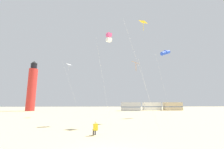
{
  "coord_description": "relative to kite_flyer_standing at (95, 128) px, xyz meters",
  "views": [
    {
      "loc": [
        -0.23,
        -7.52,
        2.61
      ],
      "look_at": [
        0.96,
        9.15,
        5.68
      ],
      "focal_mm": 24.78,
      "sensor_mm": 36.0,
      "label": 1
    }
  ],
  "objects": [
    {
      "name": "kite_diamond_gold",
      "position": [
        5.54,
        4.32,
        11.42
      ],
      "size": [
        3.21,
        3.21,
        12.9
      ],
      "color": "silver",
      "rests_on": "ground"
    },
    {
      "name": "kite_tube_blue",
      "position": [
        12.8,
        14.68,
        11.59
      ],
      "size": [
        3.11,
        2.78,
        12.91
      ],
      "color": "silver",
      "rests_on": "ground"
    },
    {
      "name": "kite_box_rainbow",
      "position": [
        1.4,
        6.23,
        10.6
      ],
      "size": [
        2.2,
        2.2,
        11.82
      ],
      "color": "silver",
      "rests_on": "ground"
    },
    {
      "name": "lighthouse_distant",
      "position": [
        -22.63,
        40.12,
        7.22
      ],
      "size": [
        2.8,
        2.8,
        16.8
      ],
      "color": "red",
      "rests_on": "ground"
    },
    {
      "name": "rv_van_white",
      "position": [
        18.76,
        42.28,
        0.78
      ],
      "size": [
        6.62,
        2.88,
        2.8
      ],
      "rotation": [
        0.0,
        0.0,
        0.09
      ],
      "color": "white",
      "rests_on": "ground"
    },
    {
      "name": "kite_diamond_orange",
      "position": [
        5.34,
        7.46,
        7.23
      ],
      "size": [
        2.95,
        2.95,
        8.37
      ],
      "color": "silver",
      "rests_on": "ground"
    },
    {
      "name": "rv_van_tan",
      "position": [
        25.85,
        40.93,
        0.78
      ],
      "size": [
        6.45,
        2.36,
        2.8
      ],
      "rotation": [
        0.0,
        0.0,
        0.0
      ],
      "color": "#C6B28C",
      "rests_on": "ground"
    },
    {
      "name": "kite_flyer_standing",
      "position": [
        0.0,
        0.0,
        0.0
      ],
      "size": [
        0.45,
        0.56,
        1.16
      ],
      "rotation": [
        0.0,
        0.0,
        3.47
      ],
      "color": "yellow",
      "rests_on": "ground"
    },
    {
      "name": "kite_diamond_white",
      "position": [
        -5.89,
        17.02,
        9.05
      ],
      "size": [
        3.48,
        3.4,
        10.33
      ],
      "color": "silver",
      "rests_on": "ground"
    },
    {
      "name": "rv_van_silver",
      "position": [
        10.45,
        39.02,
        0.78
      ],
      "size": [
        6.56,
        2.7,
        2.8
      ],
      "rotation": [
        0.0,
        0.0,
        -0.06
      ],
      "color": "#B7BABF",
      "rests_on": "ground"
    }
  ]
}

